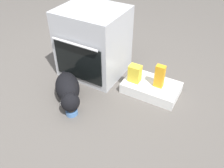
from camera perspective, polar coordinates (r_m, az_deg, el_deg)
ground at (r=2.50m, az=-8.47°, el=-1.28°), size 8.00×8.00×0.00m
oven at (r=2.57m, az=-4.57°, el=10.05°), size 0.66×0.63×0.74m
pantry_cabinet at (r=2.44m, az=9.53°, el=-0.88°), size 0.56×0.35×0.11m
food_bowl at (r=2.22m, az=-9.80°, el=-6.65°), size 0.11×0.11×0.07m
cat at (r=2.31m, az=-10.76°, el=-1.31°), size 0.64×0.64×0.25m
snack_bag at (r=2.37m, az=5.58°, el=2.57°), size 0.12×0.09×0.18m
juice_carton at (r=2.31m, az=11.51°, el=1.84°), size 0.09×0.06×0.24m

